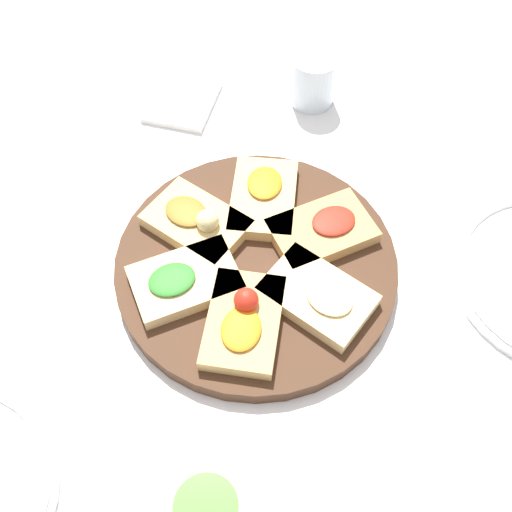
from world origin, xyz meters
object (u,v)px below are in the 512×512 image
serving_board (256,265)px  dipping_bowl (207,509)px  napkin_stack (182,101)px  water_glass (313,80)px

serving_board → dipping_bowl: 0.28m
napkin_stack → dipping_bowl: bearing=40.2°
water_glass → napkin_stack: size_ratio=0.70×
water_glass → dipping_bowl: 0.60m
water_glass → serving_board: bearing=18.5°
napkin_stack → water_glass: bearing=126.1°
serving_board → napkin_stack: 0.32m
serving_board → water_glass: water_glass is taller
serving_board → water_glass: bearing=-161.5°
water_glass → napkin_stack: bearing=-53.9°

